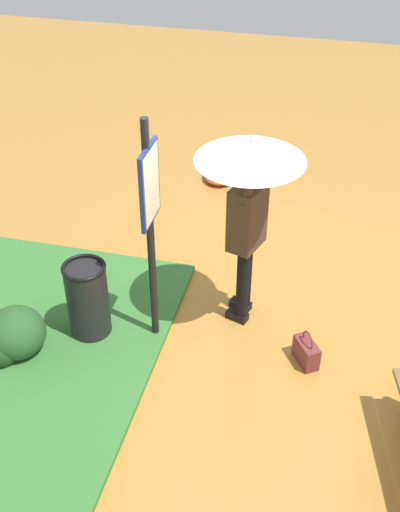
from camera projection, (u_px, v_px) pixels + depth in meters
ground_plane at (258, 305)px, 6.74m from camera, size 18.00×18.00×0.00m
person_with_umbrella at (249, 186)px, 5.66m from camera, size 0.96×0.96×2.04m
info_sign_post at (150, 211)px, 5.53m from camera, size 0.44×0.07×2.30m
handbag at (306, 352)px, 6.01m from camera, size 0.33×0.28×0.37m
trash_bin at (88, 301)px, 6.15m from camera, size 0.42×0.42×0.83m
shrub_cluster at (13, 336)px, 6.03m from camera, size 0.61×0.55×0.50m
leaf_pile_by_bench at (222, 174)px, 8.88m from camera, size 0.61×0.48×0.13m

